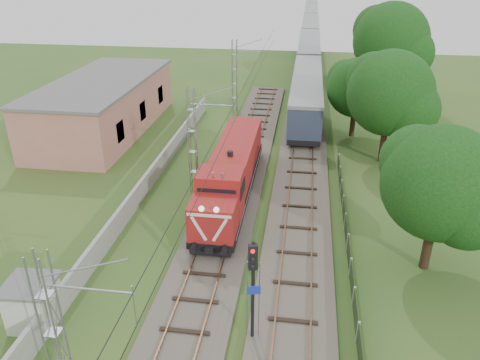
% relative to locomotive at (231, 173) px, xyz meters
% --- Properties ---
extents(ground, '(140.00, 140.00, 0.00)m').
position_rel_locomotive_xyz_m(ground, '(0.00, -11.06, -2.13)').
color(ground, '#2C5520').
rests_on(ground, ground).
extents(track_main, '(4.20, 70.00, 0.45)m').
position_rel_locomotive_xyz_m(track_main, '(0.00, -4.06, -1.95)').
color(track_main, '#6B6054').
rests_on(track_main, ground).
extents(track_side, '(4.20, 80.00, 0.45)m').
position_rel_locomotive_xyz_m(track_side, '(5.00, 8.94, -1.95)').
color(track_side, '#6B6054').
rests_on(track_side, ground).
extents(catenary, '(3.31, 70.00, 8.00)m').
position_rel_locomotive_xyz_m(catenary, '(-2.95, 0.94, 1.91)').
color(catenary, gray).
rests_on(catenary, ground).
extents(boundary_wall, '(0.25, 40.00, 1.50)m').
position_rel_locomotive_xyz_m(boundary_wall, '(-6.50, 0.94, -1.38)').
color(boundary_wall, '#9E9E99').
rests_on(boundary_wall, ground).
extents(station_building, '(8.40, 20.40, 5.22)m').
position_rel_locomotive_xyz_m(station_building, '(-15.00, 12.94, 0.50)').
color(station_building, '#B77462').
rests_on(station_building, ground).
extents(fence, '(0.12, 32.00, 1.20)m').
position_rel_locomotive_xyz_m(fence, '(8.00, -8.06, -1.53)').
color(fence, black).
rests_on(fence, ground).
extents(locomotive, '(2.82, 16.10, 4.09)m').
position_rel_locomotive_xyz_m(locomotive, '(0.00, 0.00, 0.00)').
color(locomotive, black).
rests_on(locomotive, ground).
extents(coach_rake, '(3.17, 118.65, 3.67)m').
position_rel_locomotive_xyz_m(coach_rake, '(5.00, 68.94, 0.48)').
color(coach_rake, black).
rests_on(coach_rake, ground).
extents(signal_post, '(0.60, 0.47, 5.49)m').
position_rel_locomotive_xyz_m(signal_post, '(3.17, -13.79, 1.64)').
color(signal_post, black).
rests_on(signal_post, ground).
extents(relay_hut, '(2.47, 2.47, 2.39)m').
position_rel_locomotive_xyz_m(relay_hut, '(-7.40, -14.00, -0.93)').
color(relay_hut, beige).
rests_on(relay_hut, ground).
extents(tree_a, '(6.58, 6.27, 8.53)m').
position_rel_locomotive_xyz_m(tree_a, '(12.36, -6.63, 3.19)').
color(tree_a, '#362416').
rests_on(tree_a, ground).
extents(tree_b, '(7.37, 7.02, 9.56)m').
position_rel_locomotive_xyz_m(tree_b, '(11.83, 8.67, 3.83)').
color(tree_b, '#362416').
rests_on(tree_b, ground).
extents(tree_c, '(5.89, 5.61, 7.63)m').
position_rel_locomotive_xyz_m(tree_c, '(9.73, 14.74, 2.63)').
color(tree_c, '#362416').
rests_on(tree_c, ground).
extents(tree_d, '(8.97, 8.54, 11.63)m').
position_rel_locomotive_xyz_m(tree_d, '(14.28, 26.76, 5.12)').
color(tree_d, '#362416').
rests_on(tree_d, ground).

